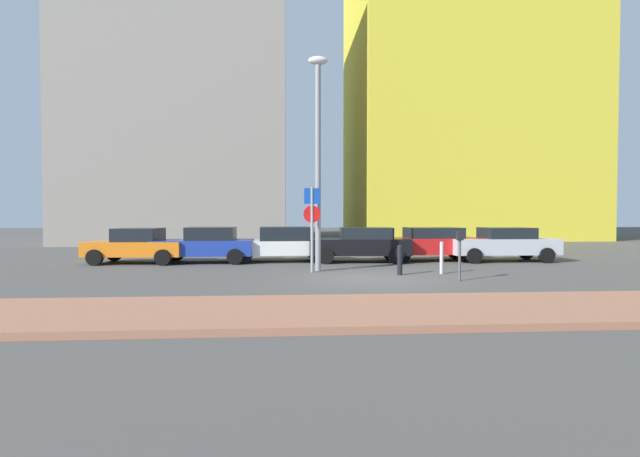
# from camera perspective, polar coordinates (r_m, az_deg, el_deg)

# --- Properties ---
(ground_plane) EXTENTS (120.00, 120.00, 0.00)m
(ground_plane) POSITION_cam_1_polar(r_m,az_deg,el_deg) (14.89, 6.03, -6.08)
(ground_plane) COLOR #4C4947
(sidewalk_brick) EXTENTS (40.00, 3.19, 0.14)m
(sidewalk_brick) POSITION_cam_1_polar(r_m,az_deg,el_deg) (9.85, 11.47, -9.68)
(sidewalk_brick) COLOR #9E664C
(sidewalk_brick) RESTS_ON ground
(parked_car_orange) EXTENTS (4.06, 2.26, 1.45)m
(parked_car_orange) POSITION_cam_1_polar(r_m,az_deg,el_deg) (20.87, -21.22, -1.91)
(parked_car_orange) COLOR orange
(parked_car_orange) RESTS_ON ground
(parked_car_blue) EXTENTS (4.12, 2.11, 1.49)m
(parked_car_blue) POSITION_cam_1_polar(r_m,az_deg,el_deg) (20.27, -13.72, -1.87)
(parked_car_blue) COLOR #1E389E
(parked_car_blue) RESTS_ON ground
(parked_car_white) EXTENTS (4.46, 2.03, 1.49)m
(parked_car_white) POSITION_cam_1_polar(r_m,az_deg,el_deg) (20.19, -4.65, -1.86)
(parked_car_white) COLOR white
(parked_car_white) RESTS_ON ground
(parked_car_black) EXTENTS (4.31, 2.16, 1.47)m
(parked_car_black) POSITION_cam_1_polar(r_m,az_deg,el_deg) (20.03, 4.99, -1.86)
(parked_car_black) COLOR black
(parked_car_black) RESTS_ON ground
(parked_car_red) EXTENTS (4.39, 2.07, 1.45)m
(parked_car_red) POSITION_cam_1_polar(r_m,az_deg,el_deg) (21.08, 13.28, -1.72)
(parked_car_red) COLOR red
(parked_car_red) RESTS_ON ground
(parked_car_silver) EXTENTS (4.57, 1.90, 1.46)m
(parked_car_silver) POSITION_cam_1_polar(r_m,az_deg,el_deg) (21.73, 21.25, -1.74)
(parked_car_silver) COLOR #B7BABF
(parked_car_silver) RESTS_ON ground
(parking_sign_post) EXTENTS (0.60, 0.10, 2.96)m
(parking_sign_post) POSITION_cam_1_polar(r_m,az_deg,el_deg) (16.35, -0.98, 1.18)
(parking_sign_post) COLOR gray
(parking_sign_post) RESTS_ON ground
(parking_meter) EXTENTS (0.18, 0.14, 1.51)m
(parking_meter) POSITION_cam_1_polar(r_m,az_deg,el_deg) (14.88, 16.58, -2.38)
(parking_meter) COLOR #4C4C51
(parking_meter) RESTS_ON ground
(street_lamp) EXTENTS (0.70, 0.36, 7.61)m
(street_lamp) POSITION_cam_1_polar(r_m,az_deg,el_deg) (16.96, -0.24, 9.92)
(street_lamp) COLOR gray
(street_lamp) RESTS_ON ground
(traffic_bollard_near) EXTENTS (0.17, 0.17, 0.98)m
(traffic_bollard_near) POSITION_cam_1_polar(r_m,az_deg,el_deg) (15.92, 9.65, -3.82)
(traffic_bollard_near) COLOR black
(traffic_bollard_near) RESTS_ON ground
(traffic_bollard_mid) EXTENTS (0.12, 0.12, 1.09)m
(traffic_bollard_mid) POSITION_cam_1_polar(r_m,az_deg,el_deg) (16.51, 14.52, -3.45)
(traffic_bollard_mid) COLOR #B7B7BC
(traffic_bollard_mid) RESTS_ON ground
(building_colorful_midrise) EXTENTS (18.93, 14.62, 28.19)m
(building_colorful_midrise) POSITION_cam_1_polar(r_m,az_deg,el_deg) (45.39, 16.57, 17.04)
(building_colorful_midrise) COLOR gold
(building_colorful_midrise) RESTS_ON ground
(building_under_construction) EXTENTS (15.06, 13.54, 21.59)m
(building_under_construction) POSITION_cam_1_polar(r_m,az_deg,el_deg) (38.92, -15.77, 14.65)
(building_under_construction) COLOR gray
(building_under_construction) RESTS_ON ground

